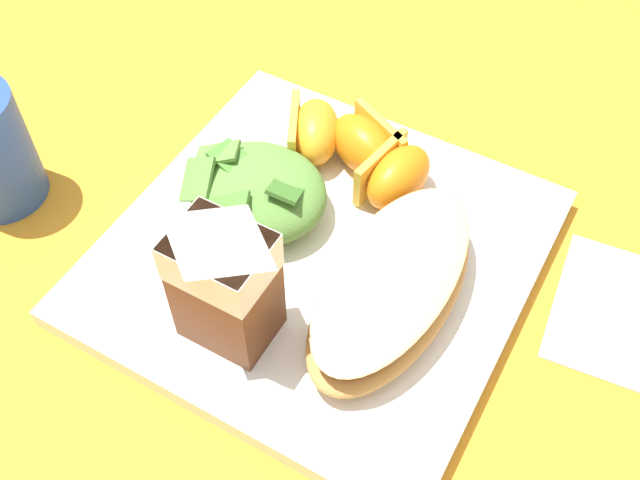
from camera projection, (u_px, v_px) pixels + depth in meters
name	position (u px, v px, depth m)	size (l,w,h in m)	color
ground	(320.00, 262.00, 0.54)	(3.00, 3.00, 0.00)	orange
white_plate	(320.00, 256.00, 0.53)	(0.28, 0.28, 0.02)	white
cheesy_pizza_bread	(392.00, 287.00, 0.48)	(0.08, 0.17, 0.04)	tan
green_salad_pile	(257.00, 192.00, 0.53)	(0.10, 0.10, 0.05)	#5B8E3D
milk_carton	(223.00, 274.00, 0.44)	(0.06, 0.04, 0.11)	brown
orange_wedge_front	(396.00, 176.00, 0.54)	(0.05, 0.07, 0.04)	orange
orange_wedge_middle	(364.00, 144.00, 0.56)	(0.07, 0.06, 0.04)	orange
orange_wedge_rear	(313.00, 132.00, 0.57)	(0.06, 0.07, 0.04)	orange
paper_napkin	(638.00, 319.00, 0.51)	(0.11, 0.11, 0.00)	white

